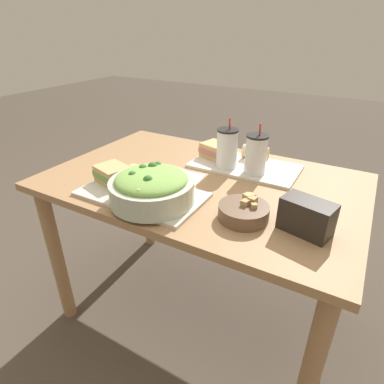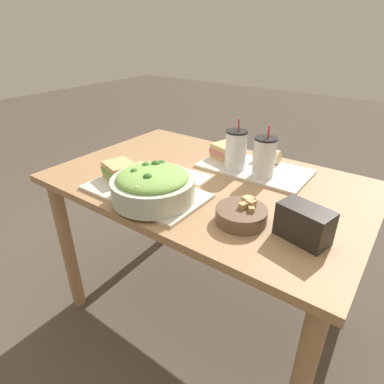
% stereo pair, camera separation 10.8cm
% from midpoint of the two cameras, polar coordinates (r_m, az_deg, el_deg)
% --- Properties ---
extents(ground_plane, '(12.00, 12.00, 0.00)m').
position_cam_midpoint_polar(ground_plane, '(1.75, 4.11, -20.35)').
color(ground_plane, '#4C4238').
extents(dining_table, '(1.24, 0.81, 0.75)m').
position_cam_midpoint_polar(dining_table, '(1.35, 5.02, -2.03)').
color(dining_table, '#A37A51').
rests_on(dining_table, ground_plane).
extents(tray_near, '(0.46, 0.25, 0.01)m').
position_cam_midpoint_polar(tray_near, '(1.19, -5.80, -0.00)').
color(tray_near, beige).
rests_on(tray_near, dining_table).
extents(tray_far, '(0.46, 0.25, 0.01)m').
position_cam_midpoint_polar(tray_far, '(1.41, 13.14, 4.01)').
color(tray_far, beige).
rests_on(tray_far, dining_table).
extents(salad_bowl, '(0.29, 0.29, 0.12)m').
position_cam_midpoint_polar(salad_bowl, '(1.10, -4.20, 1.23)').
color(salad_bowl, beige).
rests_on(salad_bowl, tray_near).
extents(soup_bowl, '(0.16, 0.16, 0.07)m').
position_cam_midpoint_polar(soup_bowl, '(1.03, 11.79, -3.95)').
color(soup_bowl, brown).
rests_on(soup_bowl, dining_table).
extents(sandwich_near, '(0.15, 0.13, 0.06)m').
position_cam_midpoint_polar(sandwich_near, '(1.28, -10.39, 3.75)').
color(sandwich_near, tan).
rests_on(sandwich_near, tray_near).
extents(baguette_near, '(0.14, 0.08, 0.06)m').
position_cam_midpoint_polar(baguette_near, '(1.26, -4.50, 3.52)').
color(baguette_near, '#DBBC84').
rests_on(baguette_near, tray_near).
extents(sandwich_far, '(0.16, 0.14, 0.06)m').
position_cam_midpoint_polar(sandwich_far, '(1.47, 8.43, 7.05)').
color(sandwich_far, tan).
rests_on(sandwich_far, tray_far).
extents(baguette_far, '(0.12, 0.07, 0.06)m').
position_cam_midpoint_polar(baguette_far, '(1.47, 15.34, 6.27)').
color(baguette_far, '#DBBC84').
rests_on(baguette_far, tray_far).
extents(drink_cup_dark, '(0.09, 0.09, 0.21)m').
position_cam_midpoint_polar(drink_cup_dark, '(1.35, 10.06, 7.12)').
color(drink_cup_dark, silver).
rests_on(drink_cup_dark, tray_far).
extents(drink_cup_red, '(0.09, 0.09, 0.21)m').
position_cam_midpoint_polar(drink_cup_red, '(1.31, 15.01, 5.74)').
color(drink_cup_red, silver).
rests_on(drink_cup_red, tray_far).
extents(chip_bag, '(0.17, 0.12, 0.10)m').
position_cam_midpoint_polar(chip_bag, '(0.99, 22.31, -5.32)').
color(chip_bag, '#28231E').
rests_on(chip_bag, dining_table).
extents(napkin_folded, '(0.16, 0.12, 0.00)m').
position_cam_midpoint_polar(napkin_folded, '(1.31, 2.02, 2.77)').
color(napkin_folded, white).
rests_on(napkin_folded, dining_table).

